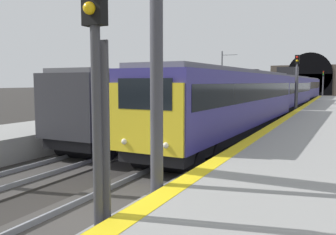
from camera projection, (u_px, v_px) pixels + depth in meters
ground_plane at (80, 222)px, 8.30m from camera, size 320.00×320.00×0.00m
platform_right at (262, 235)px, 6.41m from camera, size 112.00×4.37×1.04m
platform_right_edge_strip at (167, 192)px, 7.21m from camera, size 112.00×0.50×0.01m
track_main_line at (80, 221)px, 8.30m from camera, size 160.00×2.71×0.21m
train_main_approaching at (286, 91)px, 37.64m from camera, size 58.99×3.42×4.83m
train_adjacent_platform at (251, 91)px, 41.73m from camera, size 62.41×2.98×4.73m
railway_signal_near at (97, 105)px, 5.78m from camera, size 0.39×0.38×4.92m
railway_signal_mid at (296, 82)px, 30.67m from camera, size 0.39×0.38×5.59m
railway_signal_far at (323, 82)px, 72.53m from camera, size 0.39×0.38×5.59m
overhead_signal_gantry at (20, 3)px, 9.09m from camera, size 0.70×8.18×7.07m
tunnel_portal at (310, 80)px, 89.53m from camera, size 2.53×19.03×10.66m
catenary_mast_far at (222, 77)px, 53.51m from camera, size 0.22×2.44×7.88m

